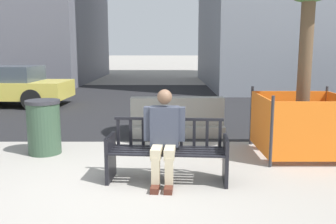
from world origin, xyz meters
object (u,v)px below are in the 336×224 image
(construction_fence, at_px, (302,123))
(trash_bin, at_px, (44,127))
(jersey_barrier_centre, at_px, (178,120))
(street_bench, at_px, (168,154))
(car_taxi_near, at_px, (3,86))
(seated_person, at_px, (165,135))

(construction_fence, distance_m, trash_bin, 4.59)
(jersey_barrier_centre, height_order, trash_bin, trash_bin)
(street_bench, height_order, construction_fence, construction_fence)
(car_taxi_near, bearing_deg, trash_bin, -60.60)
(construction_fence, relative_size, car_taxi_near, 0.33)
(street_bench, relative_size, car_taxi_near, 0.38)
(construction_fence, height_order, trash_bin, construction_fence)
(seated_person, distance_m, car_taxi_near, 9.07)
(jersey_barrier_centre, xyz_separation_m, construction_fence, (2.16, -1.49, 0.24))
(trash_bin, bearing_deg, seated_person, -34.07)
(street_bench, xyz_separation_m, construction_fence, (2.37, 1.34, 0.18))
(trash_bin, bearing_deg, street_bench, -32.55)
(jersey_barrier_centre, bearing_deg, trash_bin, -149.75)
(seated_person, distance_m, trash_bin, 2.63)
(seated_person, relative_size, car_taxi_near, 0.29)
(street_bench, relative_size, seated_person, 1.31)
(jersey_barrier_centre, height_order, car_taxi_near, car_taxi_near)
(jersey_barrier_centre, bearing_deg, seated_person, -95.04)
(trash_bin, bearing_deg, jersey_barrier_centre, 30.25)
(seated_person, xyz_separation_m, jersey_barrier_centre, (0.25, 2.89, -0.35))
(construction_fence, relative_size, trash_bin, 1.54)
(street_bench, distance_m, seated_person, 0.30)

